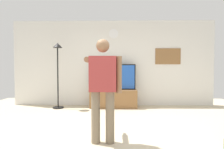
# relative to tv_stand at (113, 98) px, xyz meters

# --- Properties ---
(ground_plane) EXTENTS (8.40, 8.40, 0.00)m
(ground_plane) POSITION_rel_tv_stand_xyz_m (-0.02, -2.60, -0.27)
(ground_plane) COLOR beige
(back_wall) EXTENTS (6.40, 0.10, 2.70)m
(back_wall) POSITION_rel_tv_stand_xyz_m (-0.02, 0.35, 1.08)
(back_wall) COLOR silver
(back_wall) RESTS_ON ground_plane
(tv_stand) EXTENTS (1.41, 0.52, 0.54)m
(tv_stand) POSITION_rel_tv_stand_xyz_m (0.00, 0.00, 0.00)
(tv_stand) COLOR olive
(tv_stand) RESTS_ON ground_plane
(television) EXTENTS (1.34, 0.07, 0.77)m
(television) POSITION_rel_tv_stand_xyz_m (-0.00, 0.05, 0.66)
(television) COLOR black
(television) RESTS_ON tv_stand
(wall_clock) EXTENTS (0.29, 0.03, 0.29)m
(wall_clock) POSITION_rel_tv_stand_xyz_m (-0.00, 0.29, 2.02)
(wall_clock) COLOR white
(framed_picture) EXTENTS (0.79, 0.04, 0.50)m
(framed_picture) POSITION_rel_tv_stand_xyz_m (1.72, 0.30, 1.30)
(framed_picture) COLOR olive
(floor_lamp) EXTENTS (0.32, 0.32, 1.94)m
(floor_lamp) POSITION_rel_tv_stand_xyz_m (-1.65, -0.16, 1.12)
(floor_lamp) COLOR black
(floor_lamp) RESTS_ON ground_plane
(person_standing_nearer_lamp) EXTENTS (0.60, 0.78, 1.65)m
(person_standing_nearer_lamp) POSITION_rel_tv_stand_xyz_m (-0.13, -2.61, 0.67)
(person_standing_nearer_lamp) COLOR #7A6B56
(person_standing_nearer_lamp) RESTS_ON ground_plane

